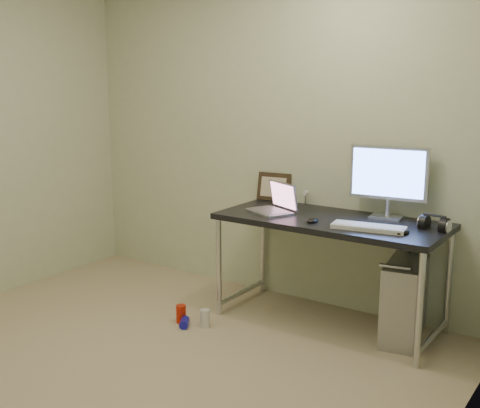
% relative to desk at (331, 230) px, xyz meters
% --- Properties ---
extents(floor, '(3.50, 3.50, 0.00)m').
position_rel_desk_xyz_m(floor, '(-0.67, -1.42, -0.67)').
color(floor, tan).
rests_on(floor, ground).
extents(wall_back, '(3.50, 0.02, 2.50)m').
position_rel_desk_xyz_m(wall_back, '(-0.67, 0.33, 0.58)').
color(wall_back, beige).
rests_on(wall_back, ground).
extents(wall_right, '(0.02, 3.50, 2.50)m').
position_rel_desk_xyz_m(wall_right, '(1.08, -1.42, 0.58)').
color(wall_right, beige).
rests_on(wall_right, ground).
extents(desk, '(1.52, 0.67, 0.75)m').
position_rel_desk_xyz_m(desk, '(0.00, 0.00, 0.00)').
color(desk, black).
rests_on(desk, ground).
extents(tower_computer, '(0.30, 0.53, 0.56)m').
position_rel_desk_xyz_m(tower_computer, '(0.51, 0.05, -0.40)').
color(tower_computer, '#A5A5AA').
rests_on(tower_computer, ground).
extents(cable_a, '(0.01, 0.16, 0.69)m').
position_rel_desk_xyz_m(cable_a, '(0.46, 0.28, -0.27)').
color(cable_a, black).
rests_on(cable_a, ground).
extents(cable_b, '(0.02, 0.11, 0.71)m').
position_rel_desk_xyz_m(cable_b, '(0.55, 0.26, -0.29)').
color(cable_b, black).
rests_on(cable_b, ground).
extents(can_red, '(0.09, 0.09, 0.13)m').
position_rel_desk_xyz_m(can_red, '(-0.85, -0.57, -0.60)').
color(can_red, red).
rests_on(can_red, ground).
extents(can_white, '(0.07, 0.07, 0.12)m').
position_rel_desk_xyz_m(can_white, '(-0.67, -0.53, -0.61)').
color(can_white, silver).
rests_on(can_white, ground).
extents(can_blue, '(0.11, 0.13, 0.06)m').
position_rel_desk_xyz_m(can_blue, '(-0.78, -0.61, -0.64)').
color(can_blue, '#1715B6').
rests_on(can_blue, ground).
extents(laptop, '(0.38, 0.35, 0.21)m').
position_rel_desk_xyz_m(laptop, '(-0.41, -0.05, 0.13)').
color(laptop, silver).
rests_on(laptop, desk).
extents(monitor, '(0.52, 0.17, 0.49)m').
position_rel_desk_xyz_m(monitor, '(0.30, 0.22, 0.37)').
color(monitor, silver).
rests_on(monitor, desk).
extents(keyboard, '(0.47, 0.22, 0.03)m').
position_rel_desk_xyz_m(keyboard, '(0.33, -0.14, 0.10)').
color(keyboard, silver).
rests_on(keyboard, desk).
extents(mouse_right, '(0.09, 0.12, 0.04)m').
position_rel_desk_xyz_m(mouse_right, '(0.54, -0.13, 0.10)').
color(mouse_right, black).
rests_on(mouse_right, desk).
extents(mouse_left, '(0.08, 0.12, 0.04)m').
position_rel_desk_xyz_m(mouse_left, '(-0.05, -0.16, 0.10)').
color(mouse_left, black).
rests_on(mouse_left, desk).
extents(headphones, '(0.19, 0.11, 0.12)m').
position_rel_desk_xyz_m(headphones, '(0.66, 0.09, 0.11)').
color(headphones, black).
rests_on(headphones, desk).
extents(picture_frame, '(0.28, 0.11, 0.22)m').
position_rel_desk_xyz_m(picture_frame, '(-0.63, 0.30, 0.19)').
color(picture_frame, black).
rests_on(picture_frame, desk).
extents(webcam, '(0.04, 0.03, 0.11)m').
position_rel_desk_xyz_m(webcam, '(-0.35, 0.29, 0.16)').
color(webcam, silver).
rests_on(webcam, desk).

